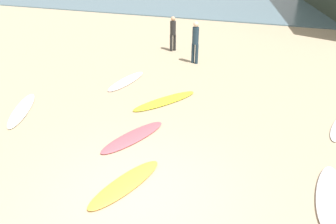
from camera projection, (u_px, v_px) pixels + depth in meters
name	position (u px, v px, depth m)	size (l,w,h in m)	color
ground_plane	(138.00, 197.00, 6.05)	(120.00, 120.00, 0.00)	tan
surfboard_0	(133.00, 137.00, 7.98)	(0.53, 2.10, 0.07)	#D4515D
surfboard_1	(329.00, 195.00, 6.05)	(0.49, 2.04, 0.09)	white
surfboard_2	(126.00, 81.00, 11.49)	(0.56, 2.23, 0.06)	#F9DCD0
surfboard_3	(22.00, 110.00, 9.37)	(0.48, 2.39, 0.07)	silver
surfboard_5	(126.00, 183.00, 6.36)	(0.52, 1.97, 0.08)	gold
surfboard_6	(165.00, 101.00, 9.92)	(0.53, 2.46, 0.08)	yellow
beachgoer_mid	(173.00, 32.00, 14.73)	(0.39, 0.39, 1.68)	black
beachgoer_far	(195.00, 40.00, 12.97)	(0.35, 0.35, 1.82)	#1E3342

